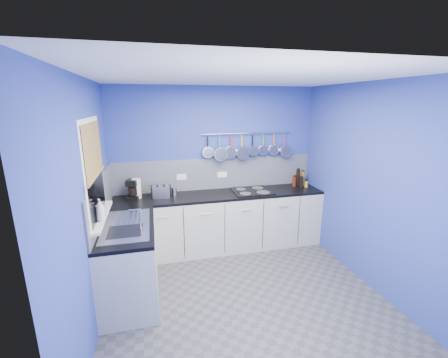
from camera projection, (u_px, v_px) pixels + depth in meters
name	position (u px, v px, depth m)	size (l,w,h in m)	color
floor	(243.00, 294.00, 3.55)	(3.20, 3.00, 0.02)	#47474C
ceiling	(247.00, 75.00, 2.91)	(3.20, 3.00, 0.02)	white
wall_back	(216.00, 167.00, 4.65)	(3.20, 0.02, 2.50)	#2D3D9A
wall_front	(319.00, 267.00, 1.81)	(3.20, 0.02, 2.50)	#2D3D9A
wall_left	(88.00, 207.00, 2.86)	(0.02, 3.00, 2.50)	#2D3D9A
wall_right	(368.00, 186.00, 3.60)	(0.02, 3.00, 2.50)	#2D3D9A
backsplash_back	(216.00, 174.00, 4.65)	(3.20, 0.02, 0.50)	gray
backsplash_left	(101.00, 198.00, 3.45)	(0.02, 1.80, 0.50)	gray
cabinet_run_back	(220.00, 222.00, 4.56)	(3.20, 0.60, 0.86)	beige
worktop_back	(220.00, 195.00, 4.45)	(3.20, 0.60, 0.04)	black
cabinet_run_left	(130.00, 262.00, 3.42)	(0.60, 1.20, 0.86)	beige
worktop_left	(127.00, 227.00, 3.30)	(0.60, 1.20, 0.04)	black
window_frame	(94.00, 171.00, 3.07)	(0.01, 1.00, 1.10)	white
window_glass	(95.00, 171.00, 3.07)	(0.01, 0.90, 1.00)	black
bamboo_blind	(93.00, 150.00, 3.02)	(0.01, 0.90, 0.55)	olive
window_sill	(102.00, 216.00, 3.21)	(0.10, 0.98, 0.03)	white
sink_unit	(127.00, 225.00, 3.30)	(0.50, 0.95, 0.01)	silver
mixer_tap	(140.00, 219.00, 3.13)	(0.12, 0.08, 0.26)	silver
socket_left	(182.00, 177.00, 4.52)	(0.15, 0.01, 0.09)	white
socket_right	(222.00, 175.00, 4.67)	(0.15, 0.01, 0.09)	white
pot_rail	(247.00, 133.00, 4.57)	(0.02, 0.02, 1.45)	silver
soap_bottle_a	(100.00, 210.00, 3.01)	(0.09, 0.09, 0.24)	white
soap_bottle_b	(102.00, 210.00, 3.11)	(0.08, 0.08, 0.17)	white
paper_towel	(137.00, 188.00, 4.22)	(0.13, 0.13, 0.29)	white
coffee_maker	(133.00, 190.00, 4.17)	(0.16, 0.18, 0.28)	black
toaster	(161.00, 192.00, 4.25)	(0.27, 0.15, 0.17)	silver
canister	(174.00, 191.00, 4.38)	(0.08, 0.08, 0.12)	silver
hob	(252.00, 191.00, 4.56)	(0.59, 0.52, 0.01)	black
pan_0	(208.00, 146.00, 4.46)	(0.17, 0.06, 0.36)	silver
pan_1	(219.00, 147.00, 4.51)	(0.21, 0.12, 0.40)	silver
pan_2	(231.00, 146.00, 4.55)	(0.20, 0.05, 0.39)	silver
pan_3	(242.00, 146.00, 4.59)	(0.21, 0.12, 0.40)	silver
pan_4	(253.00, 144.00, 4.63)	(0.16, 0.10, 0.35)	silver
pan_5	(263.00, 144.00, 4.67)	(0.16, 0.05, 0.35)	silver
pan_6	(274.00, 144.00, 4.72)	(0.17, 0.06, 0.36)	silver
pan_7	(284.00, 144.00, 4.76)	(0.19, 0.12, 0.38)	silver
condiment_0	(303.00, 178.00, 4.87)	(0.06, 0.06, 0.24)	#8C5914
condiment_1	(298.00, 178.00, 4.85)	(0.06, 0.06, 0.28)	black
condiment_2	(294.00, 181.00, 4.82)	(0.06, 0.06, 0.17)	#4C190C
condiment_3	(306.00, 184.00, 4.78)	(0.06, 0.06, 0.11)	olive
condiment_4	(301.00, 182.00, 4.76)	(0.06, 0.06, 0.17)	black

